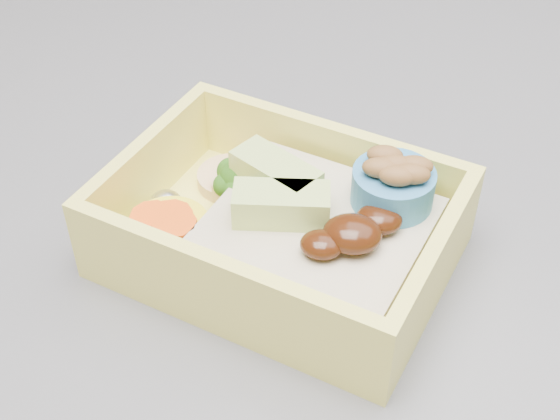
# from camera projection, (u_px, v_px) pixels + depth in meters

# --- Properties ---
(bento_box) EXTENTS (0.19, 0.17, 0.06)m
(bento_box) POSITION_uv_depth(u_px,v_px,m) (291.00, 227.00, 0.38)
(bento_box) COLOR #FAF067
(bento_box) RESTS_ON island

